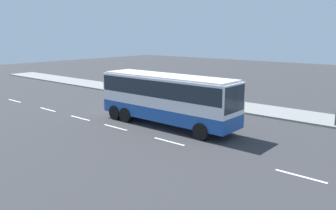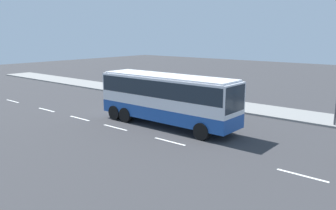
% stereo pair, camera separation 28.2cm
% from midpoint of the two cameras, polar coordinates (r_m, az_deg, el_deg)
% --- Properties ---
extents(ground_plane, '(120.00, 120.00, 0.00)m').
position_cam_midpoint_polar(ground_plane, '(24.30, 1.20, -3.65)').
color(ground_plane, '#333335').
extents(sidewalk_curb, '(80.00, 4.00, 0.15)m').
position_cam_midpoint_polar(sidewalk_curb, '(31.33, 11.09, -0.20)').
color(sidewalk_curb, gray).
rests_on(sidewalk_curb, ground_plane).
extents(lane_centreline, '(37.71, 0.16, 0.01)m').
position_cam_midpoint_polar(lane_centreline, '(23.35, -6.80, -4.37)').
color(lane_centreline, white).
rests_on(lane_centreline, ground_plane).
extents(coach_bus, '(10.86, 2.79, 3.66)m').
position_cam_midpoint_polar(coach_bus, '(24.09, -0.52, 1.72)').
color(coach_bus, '#1E4C9E').
rests_on(coach_bus, ground_plane).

